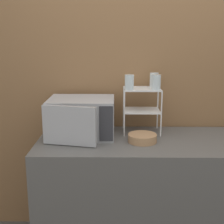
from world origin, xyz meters
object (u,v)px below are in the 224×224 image
(glass_front_right, at_px, (157,82))
(bowl, at_px, (142,138))
(microwave, at_px, (81,118))
(glass_back_right, at_px, (154,80))
(dish_rack, at_px, (142,101))
(glass_front_left, at_px, (129,82))

(glass_front_right, bearing_deg, bowl, -123.03)
(microwave, xyz_separation_m, glass_back_right, (0.56, 0.16, 0.26))
(dish_rack, height_order, glass_front_left, glass_front_left)
(glass_front_left, relative_size, bowl, 0.54)
(glass_back_right, bearing_deg, dish_rack, -147.61)
(glass_back_right, distance_m, glass_front_right, 0.13)
(glass_front_right, relative_size, bowl, 0.54)
(bowl, bearing_deg, glass_front_right, 56.97)
(dish_rack, bearing_deg, glass_back_right, 32.39)
(glass_front_left, distance_m, glass_front_right, 0.20)
(glass_front_right, bearing_deg, dish_rack, 146.94)
(dish_rack, xyz_separation_m, glass_front_left, (-0.10, -0.07, 0.15))
(dish_rack, relative_size, glass_front_right, 3.16)
(dish_rack, bearing_deg, microwave, -167.72)
(glass_back_right, height_order, glass_front_right, same)
(glass_back_right, bearing_deg, glass_front_left, -147.04)
(microwave, distance_m, bowl, 0.49)
(glass_front_left, distance_m, glass_back_right, 0.24)
(glass_front_left, bearing_deg, microwave, -174.75)
(glass_front_right, height_order, bowl, glass_front_right)
(glass_front_left, xyz_separation_m, glass_front_right, (0.20, 0.00, 0.00))
(dish_rack, distance_m, glass_front_right, 0.20)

